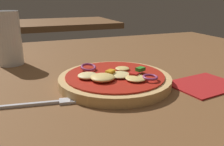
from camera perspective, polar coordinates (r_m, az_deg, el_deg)
dining_table at (r=0.48m, az=-3.10°, el=-5.41°), size 1.34×1.10×0.04m
pizza at (r=0.47m, az=0.83°, el=-1.70°), size 0.22×0.22×0.03m
fork at (r=0.41m, az=-15.74°, el=-6.93°), size 0.18×0.04×0.01m
beer_glass at (r=0.67m, az=-23.40°, el=6.99°), size 0.06×0.06×0.14m
napkin at (r=0.51m, az=21.03°, el=-2.61°), size 0.14×0.12×0.00m
background_table at (r=1.78m, az=-10.87°, el=11.45°), size 0.67×0.53×0.04m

